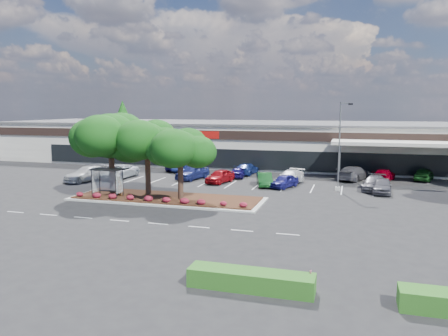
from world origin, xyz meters
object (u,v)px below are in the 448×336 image
(survey_stake, at_px, (310,278))
(car_0, at_px, (88,174))
(car_1, at_px, (120,172))
(light_pole, at_px, (340,152))

(survey_stake, relative_size, car_0, 0.18)
(survey_stake, distance_m, car_1, 37.07)
(light_pole, bearing_deg, car_1, 177.95)
(survey_stake, bearing_deg, light_pole, 88.90)
(car_1, bearing_deg, light_pole, 0.67)
(survey_stake, distance_m, car_0, 36.86)
(light_pole, xyz_separation_m, car_1, (-25.88, 0.92, -3.21))
(light_pole, height_order, car_1, light_pole)
(light_pole, bearing_deg, survey_stake, -91.10)
(light_pole, height_order, car_0, light_pole)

